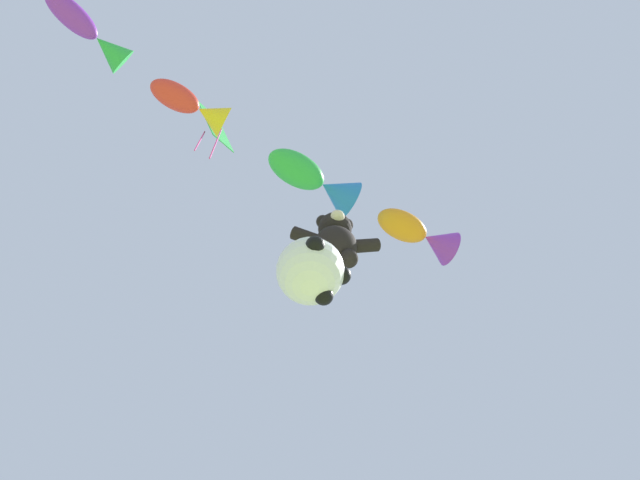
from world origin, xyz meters
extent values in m
ellipsoid|color=black|center=(0.03, 5.37, 10.66)|extent=(0.74, 0.63, 0.90)
sphere|color=black|center=(0.03, 5.37, 11.32)|extent=(0.62, 0.62, 0.62)
sphere|color=beige|center=(0.03, 5.11, 11.28)|extent=(0.26, 0.26, 0.26)
sphere|color=black|center=(-0.19, 5.37, 11.56)|extent=(0.25, 0.25, 0.25)
cylinder|color=black|center=(-0.51, 5.37, 10.81)|extent=(0.53, 0.24, 0.42)
sphere|color=black|center=(-0.17, 5.37, 10.23)|extent=(0.33, 0.33, 0.33)
sphere|color=black|center=(0.25, 5.37, 11.56)|extent=(0.25, 0.25, 0.25)
cylinder|color=black|center=(0.56, 5.37, 10.81)|extent=(0.53, 0.24, 0.42)
sphere|color=black|center=(0.23, 5.37, 10.23)|extent=(0.33, 0.33, 0.33)
sphere|color=white|center=(-0.43, 5.14, 9.20)|extent=(1.03, 1.03, 1.03)
sphere|color=black|center=(0.04, 5.14, 9.20)|extent=(0.29, 0.29, 0.29)
sphere|color=black|center=(-0.53, 5.45, 9.53)|extent=(0.29, 0.29, 0.29)
sphere|color=black|center=(-0.43, 4.67, 9.12)|extent=(0.29, 0.29, 0.29)
sphere|color=black|center=(-0.20, 5.30, 8.82)|extent=(0.29, 0.29, 0.29)
ellipsoid|color=orange|center=(1.87, 6.40, 14.30)|extent=(1.42, 1.06, 0.59)
cone|color=purple|center=(2.80, 6.71, 14.30)|extent=(0.93, 1.04, 0.87)
sphere|color=black|center=(1.48, 6.28, 14.46)|extent=(0.15, 0.15, 0.15)
ellipsoid|color=green|center=(-0.78, 5.28, 13.89)|extent=(1.51, 1.18, 0.62)
cone|color=blue|center=(0.18, 5.67, 13.89)|extent=(1.02, 1.12, 0.91)
sphere|color=black|center=(-1.18, 5.12, 14.06)|extent=(0.16, 0.16, 0.16)
ellipsoid|color=red|center=(-3.46, 4.07, 13.82)|extent=(1.19, 0.89, 0.47)
cone|color=yellow|center=(-2.69, 4.36, 13.82)|extent=(0.79, 0.85, 0.69)
sphere|color=black|center=(-3.78, 3.96, 13.94)|extent=(0.12, 0.12, 0.12)
ellipsoid|color=purple|center=(-5.73, 2.90, 14.36)|extent=(1.31, 1.15, 0.44)
cone|color=green|center=(-4.95, 3.48, 14.36)|extent=(0.94, 0.93, 0.64)
cube|color=green|center=(-2.78, 5.09, 15.46)|extent=(0.97, 1.13, 1.47)
cylinder|color=#E53F9E|center=(-2.97, 5.12, 14.36)|extent=(0.03, 0.07, 1.26)
cylinder|color=#E53F9E|center=(-2.59, 5.05, 14.17)|extent=(0.03, 0.18, 1.63)
camera|label=1|loc=(-1.00, 0.68, 1.08)|focal=35.00mm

